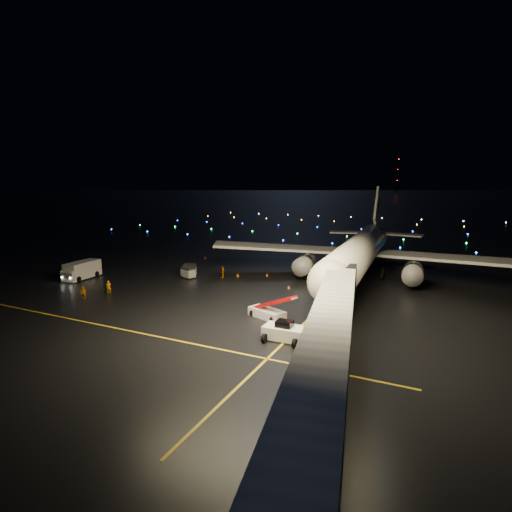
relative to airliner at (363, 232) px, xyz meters
The scene contains 20 objects.
ground 272.81m from the airliner, 92.75° to the left, with size 2000.00×2000.00×0.00m, color black.
lane_centre 14.74m from the airliner, 94.84° to the right, with size 0.25×80.00×0.02m, color gold.
lane_cross 42.40m from the airliner, 115.66° to the right, with size 60.00×0.25×0.02m, color gold.
jet_bridge 52.85m from the airliner, 81.61° to the right, with size 14.00×58.00×6.60m, color #A6A6A6, non-canonical shape.
airliner is the anchor object (origin of this frame).
pushback_tug 33.34m from the airliner, 92.35° to the right, with size 4.21×2.21×2.00m, color silver.
belt_loader 28.45m from the airliner, 101.78° to the right, with size 6.83×1.86×3.31m, color silver, non-canonical shape.
service_truck 47.63m from the airliner, 151.88° to the right, with size 2.50×7.93×2.92m, color silver.
crew_a 41.64m from the airliner, 138.59° to the right, with size 0.68×0.45×1.86m, color orange.
crew_b 44.80m from the airliner, 135.55° to the right, with size 0.88×0.69×1.81m, color orange.
crew_c 24.72m from the airliner, 150.80° to the right, with size 1.10×0.46×1.88m, color orange.
safety_cone_0 17.46m from the airliner, 120.68° to the right, with size 0.42×0.42×0.48m, color #E36008.
safety_cone_1 17.81m from the airliner, 152.92° to the right, with size 0.42×0.42×0.47m, color #E36008.
safety_cone_2 22.50m from the airliner, 152.27° to the right, with size 0.47×0.47×0.54m, color #E36008.
safety_cone_3 33.67m from the airliner, behind, with size 0.42×0.42×0.48m, color #E36008.
radio_mast 716.54m from the airliner, 95.86° to the left, with size 1.80×1.80×64.00m, color black.
taxiway_lights 79.81m from the airliner, 99.46° to the left, with size 164.00×92.00×0.36m, color black, non-canonical shape.
baggage_cart_0 30.35m from the airliner, 150.71° to the right, with size 2.17×1.52×1.84m, color gray.
baggage_cart_1 30.92m from the airliner, 159.43° to the right, with size 1.86×1.30×1.58m, color gray.
baggage_cart_2 30.29m from the airliner, 153.27° to the right, with size 2.18×1.53×1.86m, color gray.
Camera 1 is at (25.68, -41.05, 15.64)m, focal length 28.00 mm.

